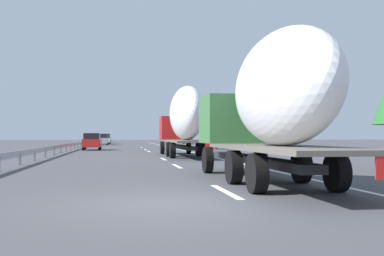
{
  "coord_description": "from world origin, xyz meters",
  "views": [
    {
      "loc": [
        -9.94,
        1.0,
        1.48
      ],
      "look_at": [
        20.06,
        -3.75,
        2.02
      ],
      "focal_mm": 42.87,
      "sensor_mm": 36.0,
      "label": 1
    }
  ],
  "objects": [
    {
      "name": "lane_stripe_7",
      "position": [
        64.46,
        -1.8,
        0.0
      ],
      "size": [
        3.2,
        0.2,
        0.01
      ],
      "primitive_type": "cube",
      "color": "white",
      "rests_on": "ground_plane"
    },
    {
      "name": "truck_trailing",
      "position": [
        3.68,
        -3.6,
        2.53
      ],
      "size": [
        12.01,
        2.55,
        4.5
      ],
      "color": "#387038",
      "rests_on": "ground_plane"
    },
    {
      "name": "edge_line_right",
      "position": [
        45.0,
        -5.5,
        0.0
      ],
      "size": [
        110.0,
        0.2,
        0.01
      ],
      "primitive_type": "cube",
      "color": "white",
      "rests_on": "ground_plane"
    },
    {
      "name": "lane_stripe_3",
      "position": [
        34.19,
        -1.8,
        0.0
      ],
      "size": [
        3.2,
        0.2,
        0.01
      ],
      "primitive_type": "cube",
      "color": "white",
      "rests_on": "ground_plane"
    },
    {
      "name": "car_white_van",
      "position": [
        77.26,
        3.61,
        0.94
      ],
      "size": [
        4.18,
        1.76,
        1.88
      ],
      "color": "white",
      "rests_on": "ground_plane"
    },
    {
      "name": "lane_stripe_2",
      "position": [
        19.5,
        -1.8,
        0.0
      ],
      "size": [
        3.2,
        0.2,
        0.01
      ],
      "primitive_type": "cube",
      "color": "white",
      "rests_on": "ground_plane"
    },
    {
      "name": "tree_0",
      "position": [
        54.43,
        -12.69,
        4.0
      ],
      "size": [
        2.58,
        2.58,
        6.36
      ],
      "color": "#472D19",
      "rests_on": "ground_plane"
    },
    {
      "name": "lane_stripe_1",
      "position": [
        12.46,
        -1.8,
        0.0
      ],
      "size": [
        3.2,
        0.2,
        0.01
      ],
      "primitive_type": "cube",
      "color": "white",
      "rests_on": "ground_plane"
    },
    {
      "name": "tree_1",
      "position": [
        78.75,
        -11.04,
        4.11
      ],
      "size": [
        3.8,
        3.8,
        6.31
      ],
      "color": "#472D19",
      "rests_on": "ground_plane"
    },
    {
      "name": "lane_stripe_8",
      "position": [
        75.48,
        -1.8,
        0.0
      ],
      "size": [
        3.2,
        0.2,
        0.01
      ],
      "primitive_type": "cube",
      "color": "white",
      "rests_on": "ground_plane"
    },
    {
      "name": "car_black_suv",
      "position": [
        91.82,
        3.87,
        0.98
      ],
      "size": [
        4.47,
        1.88,
        1.99
      ],
      "color": "black",
      "rests_on": "ground_plane"
    },
    {
      "name": "tree_2",
      "position": [
        75.19,
        -10.82,
        4.06
      ],
      "size": [
        3.12,
        3.12,
        6.8
      ],
      "color": "#472D19",
      "rests_on": "ground_plane"
    },
    {
      "name": "tree_4",
      "position": [
        40.98,
        -9.85,
        3.7
      ],
      "size": [
        3.99,
        3.99,
        5.72
      ],
      "color": "#472D19",
      "rests_on": "ground_plane"
    },
    {
      "name": "truck_lead",
      "position": [
        22.64,
        -3.6,
        2.75
      ],
      "size": [
        13.73,
        2.55,
        4.95
      ],
      "color": "#B21919",
      "rests_on": "ground_plane"
    },
    {
      "name": "lane_stripe_4",
      "position": [
        40.47,
        -1.8,
        0.0
      ],
      "size": [
        3.2,
        0.2,
        0.01
      ],
      "primitive_type": "cube",
      "color": "white",
      "rests_on": "ground_plane"
    },
    {
      "name": "ground_plane",
      "position": [
        40.0,
        0.0,
        0.0
      ],
      "size": [
        260.0,
        260.0,
        0.0
      ],
      "primitive_type": "plane",
      "color": "#424247"
    },
    {
      "name": "guardrail_median",
      "position": [
        43.0,
        6.0,
        0.58
      ],
      "size": [
        94.0,
        0.1,
        0.76
      ],
      "color": "#9EA0A5",
      "rests_on": "ground_plane"
    },
    {
      "name": "car_red_compact",
      "position": [
        39.54,
        3.88,
        0.91
      ],
      "size": [
        4.25,
        1.84,
        1.79
      ],
      "color": "red",
      "rests_on": "ground_plane"
    },
    {
      "name": "lane_stripe_6",
      "position": [
        63.38,
        -1.8,
        0.0
      ],
      "size": [
        3.2,
        0.2,
        0.01
      ],
      "primitive_type": "cube",
      "color": "white",
      "rests_on": "ground_plane"
    },
    {
      "name": "lane_stripe_0",
      "position": [
        2.0,
        -1.8,
        0.0
      ],
      "size": [
        3.2,
        0.2,
        0.01
      ],
      "primitive_type": "cube",
      "color": "white",
      "rests_on": "ground_plane"
    },
    {
      "name": "lane_stripe_9",
      "position": [
        74.89,
        -1.8,
        0.0
      ],
      "size": [
        3.2,
        0.2,
        0.01
      ],
      "primitive_type": "cube",
      "color": "white",
      "rests_on": "ground_plane"
    },
    {
      "name": "road_sign",
      "position": [
        46.43,
        -6.7,
        2.18
      ],
      "size": [
        0.1,
        0.9,
        3.15
      ],
      "color": "gray",
      "rests_on": "ground_plane"
    },
    {
      "name": "car_silver_hatch",
      "position": [
        67.88,
        3.77,
        0.94
      ],
      "size": [
        4.71,
        1.77,
        1.87
      ],
      "color": "#ADB2B7",
      "rests_on": "ground_plane"
    },
    {
      "name": "lane_stripe_5",
      "position": [
        49.45,
        -1.8,
        0.0
      ],
      "size": [
        3.2,
        0.2,
        0.01
      ],
      "primitive_type": "cube",
      "color": "white",
      "rests_on": "ground_plane"
    }
  ]
}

